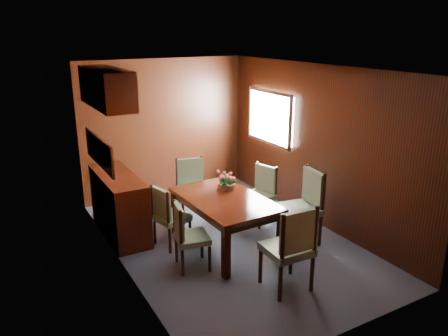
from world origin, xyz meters
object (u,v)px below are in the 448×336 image
chair_left_near (187,233)px  chair_right_near (305,202)px  sideboard (119,205)px  chair_head (291,245)px  flower_centerpiece (226,180)px  dining_table (225,205)px

chair_left_near → chair_right_near: chair_right_near is taller
sideboard → chair_right_near: 2.65m
chair_head → chair_right_near: bearing=46.2°
chair_head → chair_left_near: bearing=130.5°
chair_right_near → chair_head: 1.30m
chair_right_near → flower_centerpiece: bearing=58.5°
dining_table → sideboard: bearing=134.0°
flower_centerpiece → sideboard: bearing=149.6°
chair_right_near → chair_head: size_ratio=1.00×
chair_right_near → flower_centerpiece: (-0.85, 0.71, 0.26)m
flower_centerpiece → chair_left_near: bearing=-146.8°
chair_left_near → chair_right_near: bearing=97.0°
sideboard → chair_head: chair_head is taller
chair_left_near → sideboard: bearing=-150.8°
chair_head → flower_centerpiece: 1.63m
chair_right_near → flower_centerpiece: size_ratio=3.85×
dining_table → chair_head: bearing=-87.0°
sideboard → chair_right_near: bearing=-34.3°
dining_table → chair_left_near: size_ratio=1.80×
dining_table → chair_left_near: 0.75m
chair_right_near → flower_centerpiece: chair_right_near is taller
sideboard → chair_head: bearing=-62.4°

